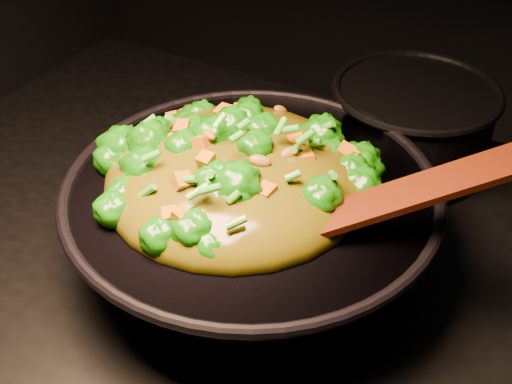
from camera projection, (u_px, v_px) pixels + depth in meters
The scene contains 4 objects.
wok at pixel (252, 226), 0.79m from camera, with size 0.43×0.43×0.12m, color black, non-canonical shape.
stir_fry at pixel (234, 147), 0.72m from camera, with size 0.31×0.31×0.11m, color #166507, non-canonical shape.
spatula at pixel (403, 196), 0.65m from camera, with size 0.31×0.05×0.01m, color #391609.
back_pot at pixel (411, 126), 0.95m from camera, with size 0.23×0.23×0.13m, color black.
Camera 1 is at (0.29, -0.50, 1.48)m, focal length 45.00 mm.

